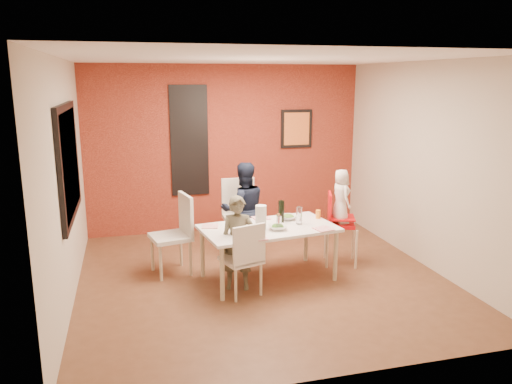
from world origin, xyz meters
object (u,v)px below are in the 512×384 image
object	(u,v)px
dining_table	(268,231)
child_near	(238,243)
chair_left	(177,230)
chair_near	(244,256)
child_far	(244,209)
paper_towel_roll	(261,217)
wine_bottle	(281,212)
high_chair	(338,222)
toddler	(341,196)
chair_far	(240,211)

from	to	relation	value
dining_table	child_near	distance (m)	0.48
dining_table	chair_left	distance (m)	1.19
chair_near	child_far	size ratio (longest dim) A/B	0.66
chair_left	paper_towel_roll	world-z (taller)	chair_left
paper_towel_roll	wine_bottle	bearing A→B (deg)	32.45
high_chair	paper_towel_roll	size ratio (longest dim) A/B	3.29
toddler	chair_far	bearing A→B (deg)	47.94
toddler	wine_bottle	size ratio (longest dim) A/B	2.50
chair_left	high_chair	bearing A→B (deg)	71.79
toddler	paper_towel_roll	size ratio (longest dim) A/B	2.43
chair_far	child_near	xyz separation A→B (m)	(-0.34, -1.38, -0.02)
chair_near	child_near	bearing A→B (deg)	-101.40
chair_far	paper_towel_roll	bearing A→B (deg)	-89.93
dining_table	chair_near	world-z (taller)	chair_near
child_near	paper_towel_roll	bearing A→B (deg)	37.28
child_far	toddler	xyz separation A→B (m)	(1.18, -0.66, 0.27)
chair_near	wine_bottle	bearing A→B (deg)	-154.48
toddler	wine_bottle	distance (m)	0.89
chair_far	child_far	world-z (taller)	child_far
high_chair	toddler	bearing A→B (deg)	-103.78
chair_near	child_near	xyz separation A→B (m)	(-0.02, 0.24, 0.08)
chair_near	high_chair	size ratio (longest dim) A/B	0.90
dining_table	high_chair	xyz separation A→B (m)	(1.05, 0.28, -0.03)
wine_bottle	paper_towel_roll	xyz separation A→B (m)	(-0.32, -0.21, 0.00)
wine_bottle	high_chair	bearing A→B (deg)	10.03
child_near	child_far	world-z (taller)	child_far
wine_bottle	chair_near	bearing A→B (deg)	-137.49
dining_table	chair_near	size ratio (longest dim) A/B	1.98
chair_far	paper_towel_roll	size ratio (longest dim) A/B	3.52
chair_left	toddler	bearing A→B (deg)	71.46
high_chair	wine_bottle	distance (m)	0.89
high_chair	toddler	distance (m)	0.35
chair_near	chair_left	xyz separation A→B (m)	(-0.67, 0.94, 0.08)
chair_near	toddler	distance (m)	1.70
chair_left	child_far	bearing A→B (deg)	101.00
toddler	dining_table	bearing A→B (deg)	99.73
toddler	paper_towel_roll	bearing A→B (deg)	101.76
child_near	high_chair	bearing A→B (deg)	33.86
chair_left	high_chair	distance (m)	2.14
child_far	paper_towel_roll	xyz separation A→B (m)	(-0.02, -1.00, 0.16)
chair_left	high_chair	xyz separation A→B (m)	(2.13, -0.23, 0.02)
high_chair	child_far	bearing A→B (deg)	80.09
chair_near	chair_left	distance (m)	1.16
paper_towel_roll	high_chair	bearing A→B (deg)	16.88
wine_bottle	paper_towel_roll	size ratio (longest dim) A/B	0.97
child_near	toddler	size ratio (longest dim) A/B	1.57
child_far	toddler	bearing A→B (deg)	148.84
wine_bottle	chair_left	bearing A→B (deg)	163.48
child_near	toddler	world-z (taller)	toddler
toddler	chair_near	bearing A→B (deg)	111.01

